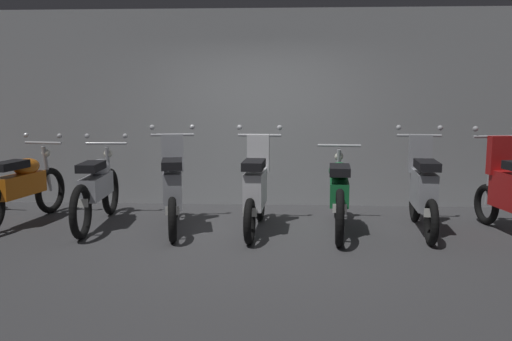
# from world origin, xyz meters

# --- Properties ---
(ground_plane) EXTENTS (80.00, 80.00, 0.00)m
(ground_plane) POSITION_xyz_m (0.00, 0.00, 0.00)
(ground_plane) COLOR #424244
(back_wall) EXTENTS (16.21, 0.30, 2.92)m
(back_wall) POSITION_xyz_m (0.00, 2.13, 1.46)
(back_wall) COLOR #9EA0A3
(back_wall) RESTS_ON ground
(motorbike_slot_1) EXTENTS (0.60, 1.94, 1.15)m
(motorbike_slot_1) POSITION_xyz_m (-3.07, 0.64, 0.49)
(motorbike_slot_1) COLOR black
(motorbike_slot_1) RESTS_ON ground
(motorbike_slot_2) EXTENTS (0.59, 1.95, 1.15)m
(motorbike_slot_2) POSITION_xyz_m (-2.05, 0.60, 0.49)
(motorbike_slot_2) COLOR black
(motorbike_slot_2) RESTS_ON ground
(motorbike_slot_3) EXTENTS (0.58, 1.67, 1.29)m
(motorbike_slot_3) POSITION_xyz_m (-1.03, 0.45, 0.53)
(motorbike_slot_3) COLOR black
(motorbike_slot_3) RESTS_ON ground
(motorbike_slot_4) EXTENTS (0.59, 1.68, 1.29)m
(motorbike_slot_4) POSITION_xyz_m (0.00, 0.43, 0.53)
(motorbike_slot_4) COLOR black
(motorbike_slot_4) RESTS_ON ground
(motorbike_slot_5) EXTENTS (0.56, 1.95, 1.03)m
(motorbike_slot_5) POSITION_xyz_m (1.03, 0.46, 0.49)
(motorbike_slot_5) COLOR black
(motorbike_slot_5) RESTS_ON ground
(motorbike_slot_6) EXTENTS (0.59, 1.68, 1.29)m
(motorbike_slot_6) POSITION_xyz_m (2.05, 0.50, 0.53)
(motorbike_slot_6) COLOR black
(motorbike_slot_6) RESTS_ON ground
(motorbike_slot_7) EXTENTS (0.58, 1.67, 1.29)m
(motorbike_slot_7) POSITION_xyz_m (3.07, 0.38, 0.53)
(motorbike_slot_7) COLOR black
(motorbike_slot_7) RESTS_ON ground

